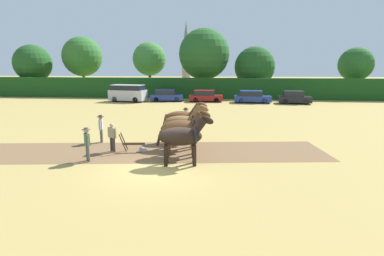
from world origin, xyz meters
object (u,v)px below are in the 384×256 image
(draft_horse_lead_left, at_px, (183,136))
(farmer_onlooker_left, at_px, (87,142))
(draft_horse_trail_left, at_px, (183,123))
(tree_center, at_px, (204,54))
(parked_van, at_px, (128,93))
(parked_car_center, at_px, (252,97))
(tree_center_left, at_px, (149,59))
(church_spire, at_px, (186,52))
(tree_center_right, at_px, (255,67))
(parked_car_center_right, at_px, (294,98))
(farmer_beside_team, at_px, (186,118))
(tree_left, at_px, (82,57))
(parked_car_center_left, at_px, (206,96))
(parked_car_left, at_px, (166,96))
(tree_far_left, at_px, (33,63))
(farmer_onlooker_right, at_px, (101,127))
(draft_horse_lead_right, at_px, (183,129))
(draft_horse_trail_right, at_px, (183,118))
(tree_right, at_px, (356,64))
(farmer_at_plow, at_px, (112,136))
(plow, at_px, (136,146))

(draft_horse_lead_left, relative_size, farmer_onlooker_left, 1.62)
(draft_horse_lead_left, bearing_deg, draft_horse_trail_left, 89.87)
(tree_center, distance_m, draft_horse_lead_left, 32.63)
(parked_van, distance_m, parked_car_center, 15.79)
(tree_center_left, bearing_deg, church_spire, 84.70)
(tree_center_right, height_order, parked_car_center_right, tree_center_right)
(farmer_beside_team, bearing_deg, tree_left, 83.78)
(tree_center_right, relative_size, church_spire, 0.48)
(draft_horse_trail_left, bearing_deg, tree_center_left, 99.52)
(parked_car_center_left, bearing_deg, parked_car_left, 176.67)
(tree_far_left, xyz_separation_m, farmer_onlooker_right, (22.93, -28.62, -3.96))
(draft_horse_lead_right, relative_size, parked_car_center, 0.59)
(tree_center_right, height_order, draft_horse_trail_right, tree_center_right)
(draft_horse_lead_left, xyz_separation_m, farmer_beside_team, (-0.66, 6.42, -0.29))
(draft_horse_trail_right, bearing_deg, parked_car_center, 66.34)
(tree_right, bearing_deg, tree_left, 177.37)
(draft_horse_trail_right, relative_size, parked_car_center, 0.60)
(draft_horse_lead_right, relative_size, parked_car_center_right, 0.68)
(tree_center_right, xyz_separation_m, parked_car_center_right, (4.11, -8.23, -3.65))
(draft_horse_lead_right, height_order, draft_horse_trail_right, draft_horse_trail_right)
(draft_horse_lead_left, xyz_separation_m, draft_horse_trail_left, (-0.37, 2.85, 0.07))
(tree_center, bearing_deg, draft_horse_lead_right, -88.16)
(draft_horse_lead_right, distance_m, parked_van, 24.99)
(church_spire, xyz_separation_m, farmer_onlooker_right, (2.13, -58.41, -7.01))
(tree_center, bearing_deg, parked_car_center, -49.28)
(farmer_at_plow, xyz_separation_m, parked_car_center, (9.38, 22.91, -0.16))
(parked_car_left, bearing_deg, parked_car_center, -8.90)
(tree_center_right, bearing_deg, plow, -106.43)
(parked_van, bearing_deg, draft_horse_trail_right, -54.78)
(tree_left, relative_size, draft_horse_trail_right, 3.33)
(parked_car_left, bearing_deg, tree_left, 144.23)
(church_spire, relative_size, parked_car_center_left, 3.53)
(tree_left, xyz_separation_m, parked_car_center, (26.37, -9.58, -5.26))
(farmer_onlooker_right, height_order, parked_car_left, farmer_onlooker_right)
(tree_center, relative_size, farmer_onlooker_right, 6.01)
(parked_car_center_right, bearing_deg, parked_van, -174.68)
(tree_center_left, relative_size, farmer_beside_team, 4.62)
(draft_horse_lead_left, xyz_separation_m, farmer_onlooker_left, (-4.61, 0.01, -0.38))
(tree_center_right, height_order, church_spire, church_spire)
(tree_center, bearing_deg, tree_left, 174.28)
(tree_center_left, relative_size, parked_van, 1.68)
(church_spire, distance_m, farmer_onlooker_left, 62.51)
(tree_center, bearing_deg, farmer_beside_team, -88.84)
(farmer_at_plow, xyz_separation_m, parked_car_center_left, (3.54, 23.45, -0.17))
(tree_right, xyz_separation_m, parked_car_center, (-15.03, -7.69, -4.00))
(tree_center_left, height_order, tree_center, tree_center)
(parked_car_center_left, bearing_deg, farmer_onlooker_left, -101.64)
(tree_center_right, relative_size, draft_horse_trail_right, 2.68)
(farmer_onlooker_left, bearing_deg, tree_center_left, 64.25)
(parked_car_left, bearing_deg, draft_horse_lead_right, -82.82)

